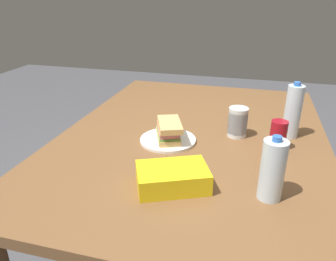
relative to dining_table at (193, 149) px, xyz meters
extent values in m
plane|color=#4C4C51|center=(0.00, 0.00, -0.68)|extent=(8.00, 8.00, 0.00)
cube|color=brown|center=(0.00, 0.00, 0.06)|extent=(1.58, 1.15, 0.04)
cylinder|color=brown|center=(-0.71, -0.50, -0.32)|extent=(0.07, 0.07, 0.72)
cylinder|color=brown|center=(-0.71, 0.50, -0.32)|extent=(0.07, 0.07, 0.72)
cylinder|color=white|center=(0.11, -0.09, 0.09)|extent=(0.24, 0.24, 0.01)
cube|color=#DBB26B|center=(0.11, -0.09, 0.11)|extent=(0.19, 0.15, 0.02)
cube|color=#599E3F|center=(0.11, -0.09, 0.12)|extent=(0.18, 0.14, 0.01)
cube|color=#C6727A|center=(0.11, -0.09, 0.14)|extent=(0.18, 0.13, 0.02)
cube|color=yellow|center=(0.11, -0.09, 0.15)|extent=(0.17, 0.13, 0.01)
cube|color=#DBB26B|center=(0.12, -0.08, 0.16)|extent=(0.19, 0.15, 0.02)
cylinder|color=maroon|center=(0.06, 0.36, 0.14)|extent=(0.07, 0.07, 0.12)
cube|color=yellow|center=(0.44, 0.02, 0.12)|extent=(0.23, 0.27, 0.07)
cylinder|color=silver|center=(-0.08, 0.41, 0.20)|extent=(0.07, 0.07, 0.23)
cylinder|color=blue|center=(-0.08, 0.41, 0.32)|extent=(0.03, 0.03, 0.02)
cylinder|color=silver|center=(-0.02, 0.19, 0.13)|extent=(0.08, 0.08, 0.09)
cylinder|color=silver|center=(-0.02, 0.19, 0.15)|extent=(0.08, 0.08, 0.09)
cylinder|color=silver|center=(-0.02, 0.19, 0.17)|extent=(0.08, 0.08, 0.09)
cylinder|color=silver|center=(0.42, 0.32, 0.18)|extent=(0.08, 0.08, 0.20)
cylinder|color=blue|center=(0.42, 0.32, 0.29)|extent=(0.03, 0.03, 0.02)
camera|label=1|loc=(1.32, 0.24, 0.69)|focal=34.68mm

